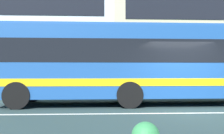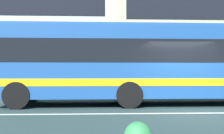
{
  "view_description": "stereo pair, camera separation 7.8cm",
  "coord_description": "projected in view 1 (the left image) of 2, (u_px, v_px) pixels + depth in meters",
  "views": [
    {
      "loc": [
        -3.16,
        -8.46,
        1.38
      ],
      "look_at": [
        -2.59,
        2.43,
        1.56
      ],
      "focal_mm": 41.78,
      "sensor_mm": 36.0,
      "label": 1
    },
    {
      "loc": [
        -3.08,
        -8.47,
        1.38
      ],
      "look_at": [
        -2.59,
        2.43,
        1.56
      ],
      "focal_mm": 41.78,
      "sensor_mm": 36.0,
      "label": 2
    }
  ],
  "objects": [
    {
      "name": "lane_centre_line",
      "position": [
        194.0,
        113.0,
        8.59
      ],
      "size": [
        60.0,
        0.16,
        0.01
      ],
      "primitive_type": "cube",
      "color": "silver",
      "rests_on": "ground_plane"
    },
    {
      "name": "transit_bus",
      "position": [
        143.0,
        62.0,
        10.96
      ],
      "size": [
        11.8,
        2.66,
        3.25
      ],
      "color": "#1D4B8F",
      "rests_on": "ground_plane"
    },
    {
      "name": "hedge_row_far",
      "position": [
        117.0,
        87.0,
        14.63
      ],
      "size": [
        12.66,
        1.1,
        1.04
      ],
      "primitive_type": "cube",
      "color": "#1F6328",
      "rests_on": "ground_plane"
    },
    {
      "name": "apartment_block_left",
      "position": [
        12.0,
        25.0,
        24.08
      ],
      "size": [
        18.2,
        10.97,
        11.32
      ],
      "color": "silver",
      "rests_on": "ground_plane"
    },
    {
      "name": "apartment_block_right",
      "position": [
        219.0,
        29.0,
        25.09
      ],
      "size": [
        20.93,
        10.97,
        10.93
      ],
      "color": "#BBB693",
      "rests_on": "ground_plane"
    },
    {
      "name": "ground_plane",
      "position": [
        194.0,
        113.0,
        8.59
      ],
      "size": [
        160.0,
        160.0,
        0.0
      ],
      "primitive_type": "plane",
      "color": "#293C3C"
    }
  ]
}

